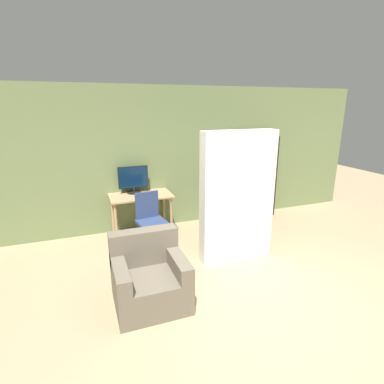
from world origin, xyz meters
The scene contains 8 objects.
ground_plane centered at (0.00, 0.00, 0.00)m, with size 16.00×16.00×0.00m, color #9E8966.
wall_back centered at (0.00, 3.05, 1.35)m, with size 8.00×0.06×2.70m.
desk centered at (-0.92, 2.70, 0.66)m, with size 1.11×0.64×0.78m.
monitor centered at (-1.01, 2.87, 1.04)m, with size 0.54×0.26×0.50m.
office_chair centered at (-0.89, 2.06, 0.40)m, with size 0.52×0.52×0.97m.
bookshelf centered at (1.51, 2.89, 0.82)m, with size 0.80×0.32×1.73m.
mattress_near centered at (0.30, 1.32, 1.00)m, with size 1.16×0.24×2.00m.
armchair centered at (-1.23, 0.69, 0.32)m, with size 0.85×0.80×0.85m.
Camera 1 is at (-1.87, -2.49, 2.34)m, focal length 28.00 mm.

